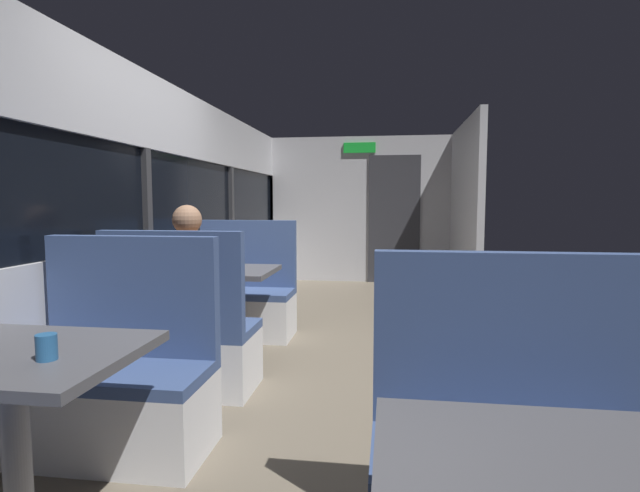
# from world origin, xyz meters

# --- Properties ---
(ground_plane) EXTENTS (3.30, 9.20, 0.02)m
(ground_plane) POSITION_xyz_m (0.00, 0.00, -0.01)
(ground_plane) COLOR #665B4C
(carriage_window_panel_left) EXTENTS (0.09, 8.48, 2.30)m
(carriage_window_panel_left) POSITION_xyz_m (-1.45, 0.00, 1.11)
(carriage_window_panel_left) COLOR #B2B2B7
(carriage_window_panel_left) RESTS_ON ground_plane
(carriage_end_bulkhead) EXTENTS (2.90, 0.11, 2.30)m
(carriage_end_bulkhead) POSITION_xyz_m (0.06, 4.19, 1.14)
(carriage_end_bulkhead) COLOR #B2B2B7
(carriage_end_bulkhead) RESTS_ON ground_plane
(carriage_aisle_panel_right) EXTENTS (0.08, 2.40, 2.30)m
(carriage_aisle_panel_right) POSITION_xyz_m (1.45, 3.00, 1.15)
(carriage_aisle_panel_right) COLOR #B2B2B7
(carriage_aisle_panel_right) RESTS_ON ground_plane
(dining_table_near_window) EXTENTS (0.90, 0.70, 0.74)m
(dining_table_near_window) POSITION_xyz_m (-0.89, -2.09, 0.64)
(dining_table_near_window) COLOR #9E9EA3
(dining_table_near_window) RESTS_ON ground_plane
(bench_near_window_facing_entry) EXTENTS (0.95, 0.50, 1.10)m
(bench_near_window_facing_entry) POSITION_xyz_m (-0.89, -1.39, 0.33)
(bench_near_window_facing_entry) COLOR silver
(bench_near_window_facing_entry) RESTS_ON ground_plane
(dining_table_mid_window) EXTENTS (0.90, 0.70, 0.74)m
(dining_table_mid_window) POSITION_xyz_m (-0.89, 0.12, 0.64)
(dining_table_mid_window) COLOR #9E9EA3
(dining_table_mid_window) RESTS_ON ground_plane
(bench_mid_window_facing_end) EXTENTS (0.95, 0.50, 1.10)m
(bench_mid_window_facing_end) POSITION_xyz_m (-0.89, -0.58, 0.33)
(bench_mid_window_facing_end) COLOR silver
(bench_mid_window_facing_end) RESTS_ON ground_plane
(bench_mid_window_facing_entry) EXTENTS (0.95, 0.50, 1.10)m
(bench_mid_window_facing_entry) POSITION_xyz_m (-0.89, 0.82, 0.33)
(bench_mid_window_facing_entry) COLOR silver
(bench_mid_window_facing_entry) RESTS_ON ground_plane
(bench_front_aisle_facing_entry) EXTENTS (0.95, 0.50, 1.10)m
(bench_front_aisle_facing_entry) POSITION_xyz_m (0.89, -1.99, 0.33)
(bench_front_aisle_facing_entry) COLOR silver
(bench_front_aisle_facing_entry) RESTS_ON ground_plane
(seated_passenger) EXTENTS (0.47, 0.55, 1.26)m
(seated_passenger) POSITION_xyz_m (-0.89, -0.51, 0.54)
(seated_passenger) COLOR #26262D
(seated_passenger) RESTS_ON ground_plane
(coffee_cup_primary) EXTENTS (0.07, 0.07, 0.09)m
(coffee_cup_primary) POSITION_xyz_m (-0.69, -2.17, 0.79)
(coffee_cup_primary) COLOR #26598C
(coffee_cup_primary) RESTS_ON dining_table_near_window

